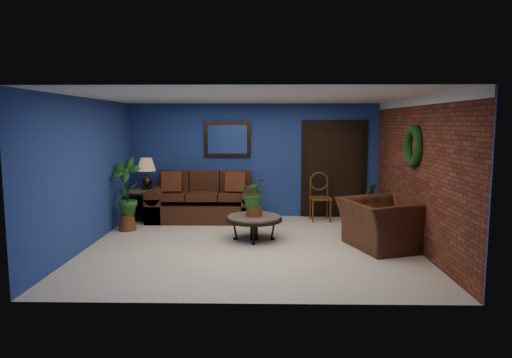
{
  "coord_description": "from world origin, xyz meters",
  "views": [
    {
      "loc": [
        0.23,
        -7.56,
        2.09
      ],
      "look_at": [
        0.07,
        0.55,
        1.08
      ],
      "focal_mm": 32.0,
      "sensor_mm": 36.0,
      "label": 1
    }
  ],
  "objects_px": {
    "side_chair": "(320,193)",
    "coffee_table": "(254,219)",
    "end_table": "(147,196)",
    "table_lamp": "(146,170)",
    "armchair": "(380,224)",
    "sofa": "(204,204)"
  },
  "relations": [
    {
      "from": "table_lamp",
      "to": "armchair",
      "type": "distance_m",
      "value": 4.98
    },
    {
      "from": "side_chair",
      "to": "armchair",
      "type": "height_order",
      "value": "side_chair"
    },
    {
      "from": "end_table",
      "to": "table_lamp",
      "type": "relative_size",
      "value": 1.12
    },
    {
      "from": "coffee_table",
      "to": "armchair",
      "type": "xyz_separation_m",
      "value": [
        2.12,
        -0.49,
        0.03
      ]
    },
    {
      "from": "coffee_table",
      "to": "side_chair",
      "type": "bearing_deg",
      "value": 51.35
    },
    {
      "from": "table_lamp",
      "to": "sofa",
      "type": "bearing_deg",
      "value": 1.77
    },
    {
      "from": "sofa",
      "to": "armchair",
      "type": "xyz_separation_m",
      "value": [
        3.23,
        -2.17,
        0.06
      ]
    },
    {
      "from": "end_table",
      "to": "coffee_table",
      "type": "bearing_deg",
      "value": -35.11
    },
    {
      "from": "sofa",
      "to": "end_table",
      "type": "xyz_separation_m",
      "value": [
        -1.22,
        -0.04,
        0.17
      ]
    },
    {
      "from": "coffee_table",
      "to": "armchair",
      "type": "bearing_deg",
      "value": -13.15
    },
    {
      "from": "sofa",
      "to": "coffee_table",
      "type": "height_order",
      "value": "sofa"
    },
    {
      "from": "table_lamp",
      "to": "coffee_table",
      "type": "bearing_deg",
      "value": -35.11
    },
    {
      "from": "end_table",
      "to": "table_lamp",
      "type": "bearing_deg",
      "value": 135.0
    },
    {
      "from": "sofa",
      "to": "side_chair",
      "type": "xyz_separation_m",
      "value": [
        2.48,
        0.04,
        0.24
      ]
    },
    {
      "from": "end_table",
      "to": "side_chair",
      "type": "xyz_separation_m",
      "value": [
        3.71,
        0.08,
        0.07
      ]
    },
    {
      "from": "table_lamp",
      "to": "side_chair",
      "type": "distance_m",
      "value": 3.74
    },
    {
      "from": "sofa",
      "to": "side_chair",
      "type": "relative_size",
      "value": 2.26
    },
    {
      "from": "end_table",
      "to": "armchair",
      "type": "bearing_deg",
      "value": -25.63
    },
    {
      "from": "coffee_table",
      "to": "table_lamp",
      "type": "xyz_separation_m",
      "value": [
        -2.33,
        1.64,
        0.71
      ]
    },
    {
      "from": "side_chair",
      "to": "coffee_table",
      "type": "bearing_deg",
      "value": -131.75
    },
    {
      "from": "sofa",
      "to": "end_table",
      "type": "relative_size",
      "value": 3.19
    },
    {
      "from": "side_chair",
      "to": "armchair",
      "type": "distance_m",
      "value": 2.34
    }
  ]
}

